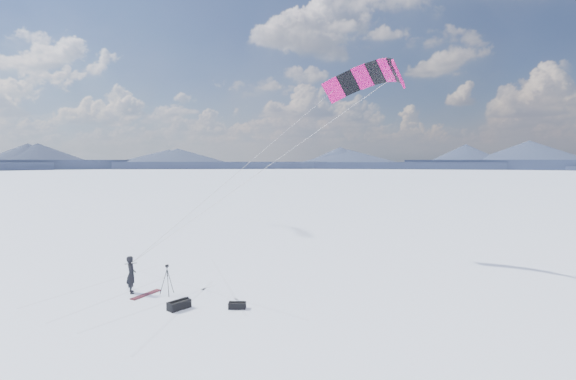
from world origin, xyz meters
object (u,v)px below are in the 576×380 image
object	(u,v)px
snowboard	(146,294)
gear_bag_a	(179,305)
snowkiter	(132,293)
tripod	(167,275)
gear_bag_b	(237,305)

from	to	relation	value
snowboard	gear_bag_a	xyz separation A→B (m)	(1.35, -2.37, 0.16)
snowkiter	tripod	xyz separation A→B (m)	(1.60, -0.81, 0.91)
snowboard	tripod	bearing A→B (deg)	-61.11
tripod	gear_bag_b	world-z (taller)	tripod
snowboard	tripod	distance (m)	1.33
tripod	gear_bag_b	bearing A→B (deg)	-83.44
snowboard	snowkiter	bearing A→B (deg)	96.66
snowkiter	gear_bag_b	distance (m)	5.62
snowkiter	snowboard	bearing A→B (deg)	-139.55
gear_bag_b	snowboard	bearing A→B (deg)	159.45
tripod	gear_bag_a	world-z (taller)	tripod
snowkiter	gear_bag_a	size ratio (longest dim) A/B	1.69
snowboard	gear_bag_b	size ratio (longest dim) A/B	2.05
gear_bag_a	gear_bag_b	xyz separation A→B (m)	(2.32, -0.69, -0.04)
tripod	snowboard	bearing A→B (deg)	125.40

